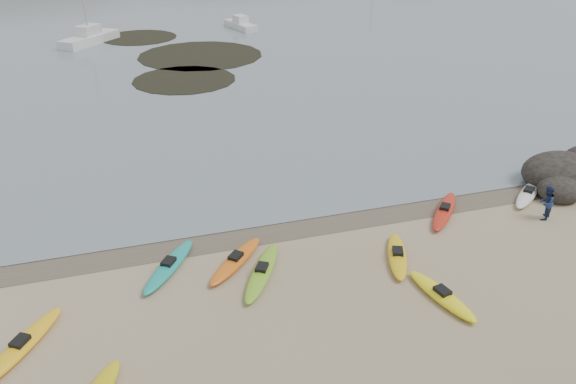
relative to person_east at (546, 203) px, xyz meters
name	(u,v)px	position (x,y,z in m)	size (l,w,h in m)	color
ground	(288,223)	(-10.79, 2.92, -0.79)	(600.00, 600.00, 0.00)	tan
wet_sand	(290,226)	(-10.79, 2.62, -0.79)	(60.00, 60.00, 0.00)	brown
kayaks	(304,269)	(-11.27, -0.75, -0.62)	(24.54, 9.95, 0.34)	yellow
person_east	(546,203)	(0.00, 0.00, 0.00)	(0.77, 0.60, 1.58)	navy
rock_cluster	(571,179)	(3.62, 2.49, -0.54)	(5.40, 3.99, 1.88)	black
kelp_mats	(181,56)	(-11.47, 33.59, -0.76)	(14.08, 24.27, 0.04)	black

